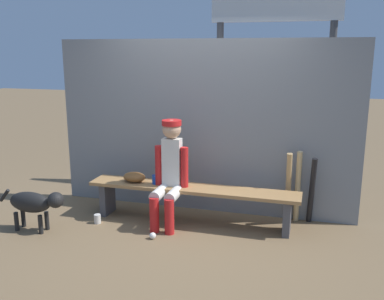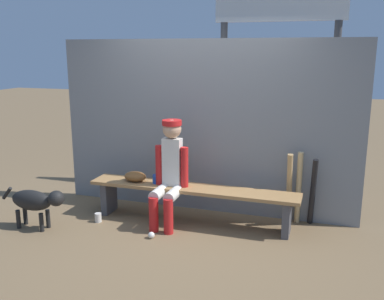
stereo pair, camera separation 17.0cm
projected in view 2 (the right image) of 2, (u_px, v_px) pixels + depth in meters
name	position (u px, v px, depth m)	size (l,w,h in m)	color
ground_plane	(192.00, 222.00, 5.18)	(30.00, 30.00, 0.00)	brown
chainlink_fence	(204.00, 128.00, 5.37)	(3.84, 0.03, 2.17)	gray
dugout_bench	(192.00, 195.00, 5.10)	(2.54, 0.36, 0.45)	#AD7F4C
player_seated	(169.00, 170.00, 5.00)	(0.41, 0.55, 1.24)	silver
baseball_glove	(135.00, 176.00, 5.28)	(0.28, 0.20, 0.12)	brown
bat_wood_tan	(289.00, 189.00, 5.05)	(0.06, 0.06, 0.88)	tan
bat_wood_natural	(299.00, 188.00, 5.06)	(0.06, 0.06, 0.88)	tan
bat_aluminum_black	(313.00, 192.00, 5.00)	(0.06, 0.06, 0.83)	black
baseball	(151.00, 235.00, 4.73)	(0.07, 0.07, 0.07)	white
cup_on_ground	(98.00, 218.00, 5.18)	(0.08, 0.08, 0.11)	silver
cup_on_bench	(156.00, 179.00, 5.19)	(0.08, 0.08, 0.11)	#1E47AD
scoreboard	(284.00, 21.00, 5.85)	(2.07, 0.27, 3.49)	#3F3F42
dog	(36.00, 201.00, 4.93)	(0.84, 0.20, 0.49)	black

